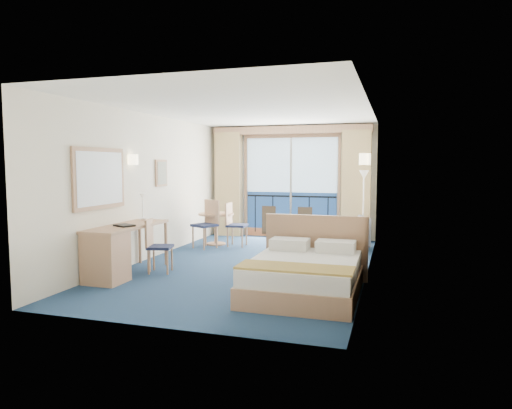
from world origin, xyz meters
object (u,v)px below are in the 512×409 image
(desk, at_px, (111,252))
(desk_chair, at_px, (155,243))
(bed, at_px, (305,274))
(round_table, at_px, (216,221))
(nightstand, at_px, (350,256))
(table_chair_b, at_px, (208,221))
(armchair, at_px, (348,232))
(table_chair_a, at_px, (233,222))
(floor_lamp, at_px, (364,189))

(desk, relative_size, desk_chair, 1.94)
(bed, relative_size, round_table, 2.42)
(nightstand, relative_size, desk, 0.35)
(table_chair_b, bearing_deg, round_table, 112.01)
(armchair, xyz_separation_m, table_chair_b, (-2.86, -0.72, 0.22))
(table_chair_b, bearing_deg, nightstand, -1.43)
(desk, xyz_separation_m, desk_chair, (0.38, 0.68, 0.05))
(table_chair_a, bearing_deg, desk, 165.09)
(armchair, xyz_separation_m, floor_lamp, (0.28, 0.47, 0.89))
(nightstand, bearing_deg, floor_lamp, 89.82)
(bed, height_order, desk_chair, bed)
(desk, height_order, round_table, desk)
(desk, height_order, table_chair_b, table_chair_b)
(bed, xyz_separation_m, round_table, (-2.62, 3.26, 0.25))
(armchair, distance_m, desk_chair, 4.15)
(desk_chair, distance_m, round_table, 2.74)
(table_chair_a, bearing_deg, table_chair_b, 124.50)
(nightstand, height_order, armchair, armchair)
(table_chair_b, bearing_deg, desk, -70.42)
(nightstand, xyz_separation_m, armchair, (-0.27, 2.31, 0.05))
(desk, relative_size, round_table, 2.20)
(round_table, bearing_deg, table_chair_a, -7.94)
(armchair, bearing_deg, table_chair_b, -7.12)
(armchair, bearing_deg, desk_chair, 26.35)
(round_table, bearing_deg, desk_chair, -89.07)
(desk, distance_m, table_chair_a, 3.45)
(bed, distance_m, table_chair_b, 3.91)
(armchair, xyz_separation_m, round_table, (-2.84, -0.32, 0.18))
(bed, relative_size, desk, 1.10)
(nightstand, height_order, desk_chair, desk_chair)
(nightstand, xyz_separation_m, floor_lamp, (0.01, 2.78, 0.94))
(bed, distance_m, armchair, 3.59)
(desk, height_order, table_chair_a, table_chair_a)
(bed, bearing_deg, armchair, 86.51)
(bed, bearing_deg, table_chair_a, 124.37)
(nightstand, bearing_deg, desk, -157.50)
(bed, distance_m, desk_chair, 2.64)
(nightstand, relative_size, floor_lamp, 0.37)
(table_chair_a, bearing_deg, nightstand, -127.78)
(nightstand, bearing_deg, desk_chair, -166.29)
(floor_lamp, relative_size, table_chair_b, 1.62)
(desk_chair, xyz_separation_m, table_chair_b, (-0.07, 2.34, 0.08))
(table_chair_a, bearing_deg, bed, -147.65)
(bed, relative_size, nightstand, 3.11)
(nightstand, bearing_deg, table_chair_b, 153.09)
(bed, relative_size, table_chair_a, 2.00)
(nightstand, bearing_deg, table_chair_a, 144.24)
(nightstand, xyz_separation_m, desk, (-3.45, -1.43, 0.14))
(round_table, bearing_deg, desk, -95.61)
(desk_chair, distance_m, table_chair_a, 2.71)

